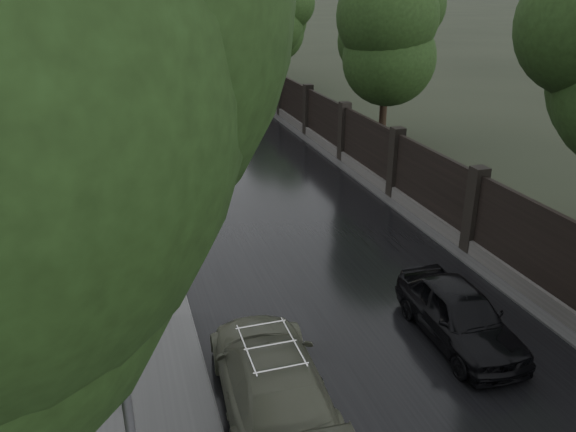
# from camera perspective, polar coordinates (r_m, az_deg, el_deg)

# --- Properties ---
(road) EXTENTS (8.00, 420.00, 0.02)m
(road) POSITION_cam_1_polar(r_m,az_deg,el_deg) (193.23, -16.63, 19.38)
(road) COLOR black
(road) RESTS_ON ground
(sidewalk_left) EXTENTS (4.00, 420.00, 0.16)m
(sidewalk_left) POSITION_cam_1_polar(r_m,az_deg,el_deg) (193.16, -18.51, 19.20)
(sidewalk_left) COLOR #2D2D2D
(sidewalk_left) RESTS_ON ground
(verge_right) EXTENTS (3.00, 420.00, 0.08)m
(verge_right) POSITION_cam_1_polar(r_m,az_deg,el_deg) (193.45, -14.92, 19.57)
(verge_right) COLOR #2D2D2D
(verge_right) RESTS_ON ground
(fence_right) EXTENTS (0.45, 75.72, 2.70)m
(fence_right) POSITION_cam_1_polar(r_m,az_deg,el_deg) (36.95, -1.61, 12.31)
(fence_right) COLOR #383533
(fence_right) RESTS_ON ground
(tree_left_far) EXTENTS (4.25, 4.25, 7.39)m
(tree_left_far) POSITION_cam_1_polar(r_m,az_deg,el_deg) (33.21, -23.07, 16.85)
(tree_left_far) COLOR black
(tree_left_far) RESTS_ON ground
(tree_right_b) EXTENTS (4.08, 4.08, 7.01)m
(tree_right_b) POSITION_cam_1_polar(r_m,az_deg,el_deg) (28.16, 10.08, 16.90)
(tree_right_b) COLOR black
(tree_right_b) RESTS_ON ground
(tree_right_c) EXTENTS (4.08, 4.08, 7.01)m
(tree_right_c) POSITION_cam_1_polar(r_m,az_deg,el_deg) (44.92, -0.82, 19.19)
(tree_right_c) COLOR black
(tree_right_c) RESTS_ON ground
(traffic_light) EXTENTS (0.16, 0.32, 4.00)m
(traffic_light) POSITION_cam_1_polar(r_m,az_deg,el_deg) (28.49, -15.45, 11.31)
(traffic_light) COLOR #59595E
(traffic_light) RESTS_ON ground
(volga_sedan) EXTENTS (2.18, 4.82, 1.37)m
(volga_sedan) POSITION_cam_1_polar(r_m,az_deg,el_deg) (10.98, -1.75, -16.09)
(volga_sedan) COLOR #46493B
(volga_sedan) RESTS_ON ground
(car_right_near) EXTENTS (1.66, 3.91, 1.32)m
(car_right_near) POSITION_cam_1_polar(r_m,az_deg,el_deg) (13.37, 17.00, -9.54)
(car_right_near) COLOR black
(car_right_near) RESTS_ON ground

